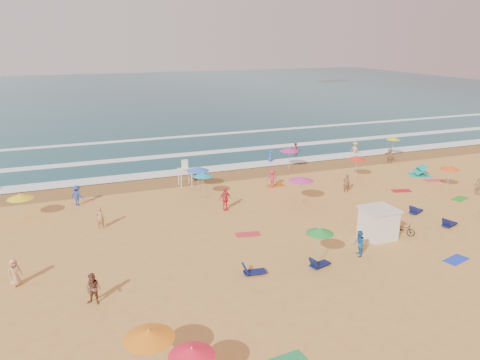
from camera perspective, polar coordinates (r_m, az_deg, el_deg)
name	(u,v)px	position (r m, az deg, el deg)	size (l,w,h in m)	color
ground	(297,217)	(36.25, 6.90, -4.48)	(220.00, 220.00, 0.00)	gold
ocean	(132,95)	(115.58, -13.08, 10.08)	(220.00, 140.00, 0.18)	#0C4756
wet_sand	(239,174)	(47.04, -0.16, 0.73)	(220.00, 220.00, 0.00)	olive
surf_foam	(212,154)	(55.06, -3.43, 3.24)	(200.00, 18.70, 0.05)	white
cabana	(378,224)	(33.49, 16.49, -5.12)	(2.00, 2.00, 2.00)	silver
cabana_roof	(380,209)	(33.11, 16.65, -3.42)	(2.20, 2.20, 0.12)	silver
bicycle	(403,229)	(34.62, 19.23, -5.66)	(0.57, 1.64, 0.86)	black
lifeguard_stand	(185,175)	(43.37, -6.71, 0.63)	(1.20, 1.20, 2.10)	white
beach_umbrellas	(270,192)	(35.00, 3.64, -1.49)	(60.57, 29.41, 0.77)	#16A3B5
loungers	(344,221)	(35.62, 12.62, -4.89)	(48.71, 21.19, 0.34)	#102151
towels	(322,227)	(34.67, 9.98, -5.63)	(45.31, 23.43, 0.03)	red
popup_tents	(475,179)	(48.50, 26.71, 0.10)	(7.10, 10.96, 1.20)	#DE3170
beachgoers	(255,185)	(41.02, 1.79, -0.63)	(41.45, 26.51, 2.12)	tan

